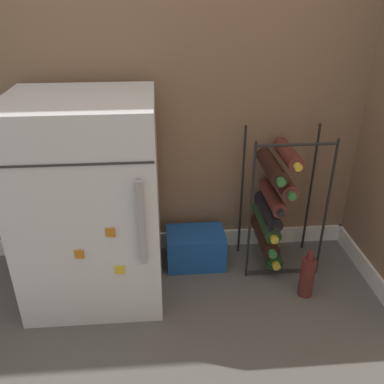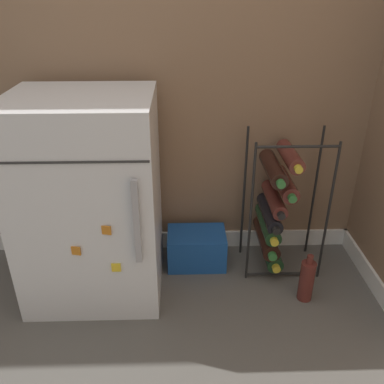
# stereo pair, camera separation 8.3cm
# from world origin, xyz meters

# --- Properties ---
(ground_plane) EXTENTS (14.00, 14.00, 0.00)m
(ground_plane) POSITION_xyz_m (0.00, 0.00, 0.00)
(ground_plane) COLOR #56544F
(mini_fridge) EXTENTS (0.57, 0.52, 0.90)m
(mini_fridge) POSITION_xyz_m (-0.34, 0.41, 0.45)
(mini_fridge) COLOR silver
(mini_fridge) RESTS_ON ground_plane
(wine_rack) EXTENTS (0.36, 0.32, 0.69)m
(wine_rack) POSITION_xyz_m (0.48, 0.53, 0.33)
(wine_rack) COLOR black
(wine_rack) RESTS_ON ground_plane
(soda_box) EXTENTS (0.29, 0.20, 0.18)m
(soda_box) POSITION_xyz_m (0.12, 0.55, 0.09)
(soda_box) COLOR #194C9E
(soda_box) RESTS_ON ground_plane
(loose_bottle_floor) EXTENTS (0.07, 0.07, 0.23)m
(loose_bottle_floor) POSITION_xyz_m (0.59, 0.28, 0.10)
(loose_bottle_floor) COLOR #56231E
(loose_bottle_floor) RESTS_ON ground_plane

